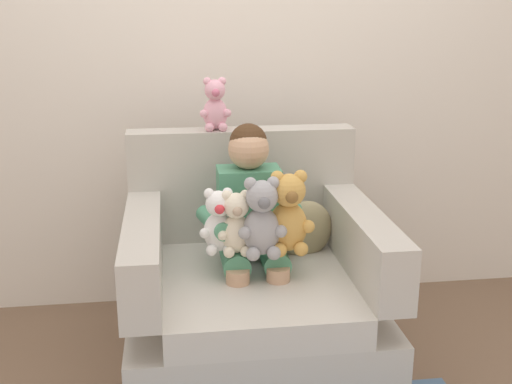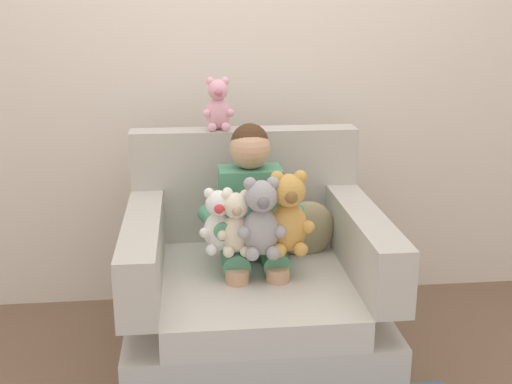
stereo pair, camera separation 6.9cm
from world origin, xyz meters
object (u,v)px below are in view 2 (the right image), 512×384
object	(u,v)px
seated_child	(253,215)
plush_cream	(236,224)
plush_honey	(288,215)
plush_grey	(261,220)
plush_pink_on_backrest	(218,106)
plush_white	(219,222)
armchair	(253,297)
throw_pillow	(306,230)

from	to	relation	value
seated_child	plush_cream	bearing A→B (deg)	-117.21
plush_honey	plush_cream	size ratio (longest dim) A/B	1.28
plush_grey	plush_pink_on_backrest	size ratio (longest dim) A/B	1.35
seated_child	plush_grey	bearing A→B (deg)	-85.74
plush_cream	plush_white	bearing A→B (deg)	136.29
plush_grey	plush_honey	world-z (taller)	plush_honey
plush_honey	armchair	bearing A→B (deg)	116.04
armchair	plush_honey	world-z (taller)	armchair
seated_child	throw_pillow	size ratio (longest dim) A/B	3.17
armchair	plush_grey	xyz separation A→B (m)	(0.02, -0.15, 0.39)
seated_child	plush_honey	bearing A→B (deg)	-53.11
seated_child	plush_pink_on_backrest	xyz separation A→B (m)	(-0.12, 0.33, 0.40)
plush_cream	plush_white	distance (m)	0.07
armchair	plush_white	world-z (taller)	armchair
plush_grey	plush_white	distance (m)	0.17
throw_pillow	plush_honey	bearing A→B (deg)	-114.93
plush_cream	throw_pillow	distance (m)	0.43
seated_child	plush_white	bearing A→B (deg)	-139.05
armchair	seated_child	xyz separation A→B (m)	(0.00, 0.04, 0.35)
armchair	plush_white	bearing A→B (deg)	-149.99
plush_honey	throw_pillow	bearing A→B (deg)	44.37
armchair	plush_pink_on_backrest	xyz separation A→B (m)	(-0.12, 0.37, 0.75)
armchair	plush_grey	bearing A→B (deg)	-83.03
plush_pink_on_backrest	armchair	bearing A→B (deg)	-74.46
armchair	plush_honey	distance (m)	0.44
plush_cream	plush_white	size ratio (longest dim) A/B	0.99
plush_honey	plush_white	world-z (taller)	plush_honey
throw_pillow	seated_child	bearing A→B (deg)	-157.96
plush_cream	armchair	bearing A→B (deg)	36.45
plush_honey	throw_pillow	xyz separation A→B (m)	(0.12, 0.26, -0.16)
plush_honey	throw_pillow	distance (m)	0.33
plush_pink_on_backrest	plush_cream	bearing A→B (deg)	-87.21
plush_white	plush_pink_on_backrest	distance (m)	0.59
plush_grey	plush_honey	bearing A→B (deg)	5.95
plush_honey	plush_cream	distance (m)	0.21
plush_white	plush_pink_on_backrest	world-z (taller)	plush_pink_on_backrest
seated_child	throw_pillow	bearing A→B (deg)	21.94
armchair	plush_cream	xyz separation A→B (m)	(-0.08, -0.11, 0.37)
plush_grey	plush_cream	bearing A→B (deg)	152.73
plush_white	plush_pink_on_backrest	xyz separation A→B (m)	(0.03, 0.45, 0.39)
plush_cream	plush_pink_on_backrest	xyz separation A→B (m)	(-0.04, 0.48, 0.39)
plush_pink_on_backrest	throw_pillow	world-z (taller)	plush_pink_on_backrest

